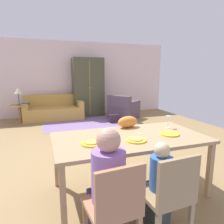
# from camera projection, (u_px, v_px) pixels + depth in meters

# --- Properties ---
(ground_plane) EXTENTS (7.05, 6.41, 0.02)m
(ground_plane) POSITION_uv_depth(u_px,v_px,m) (103.00, 139.00, 4.87)
(ground_plane) COLOR olive
(back_wall) EXTENTS (7.05, 0.10, 2.70)m
(back_wall) POSITION_uv_depth(u_px,v_px,m) (78.00, 79.00, 7.63)
(back_wall) COLOR silver
(back_wall) RESTS_ON ground_plane
(dining_table) EXTENTS (1.92, 1.02, 0.76)m
(dining_table) POSITION_uv_depth(u_px,v_px,m) (130.00, 141.00, 2.60)
(dining_table) COLOR tan
(dining_table) RESTS_ON ground_plane
(plate_near_man) EXTENTS (0.25, 0.25, 0.02)m
(plate_near_man) POSITION_uv_depth(u_px,v_px,m) (92.00, 143.00, 2.30)
(plate_near_man) COLOR yellow
(plate_near_man) RESTS_ON dining_table
(pizza_near_man) EXTENTS (0.17, 0.17, 0.01)m
(pizza_near_man) POSITION_uv_depth(u_px,v_px,m) (92.00, 142.00, 2.30)
(pizza_near_man) COLOR tan
(pizza_near_man) RESTS_ON plate_near_man
(plate_near_child) EXTENTS (0.25, 0.25, 0.02)m
(plate_near_child) POSITION_uv_depth(u_px,v_px,m) (136.00, 140.00, 2.42)
(plate_near_child) COLOR yellow
(plate_near_child) RESTS_ON dining_table
(pizza_near_child) EXTENTS (0.17, 0.17, 0.01)m
(pizza_near_child) POSITION_uv_depth(u_px,v_px,m) (136.00, 139.00, 2.41)
(pizza_near_child) COLOR #DE9F50
(pizza_near_child) RESTS_ON plate_near_child
(plate_near_woman) EXTENTS (0.25, 0.25, 0.02)m
(plate_near_woman) POSITION_uv_depth(u_px,v_px,m) (170.00, 134.00, 2.66)
(plate_near_woman) COLOR yellow
(plate_near_woman) RESTS_ON dining_table
(wine_glass) EXTENTS (0.07, 0.07, 0.19)m
(wine_glass) POSITION_uv_depth(u_px,v_px,m) (168.00, 119.00, 2.95)
(wine_glass) COLOR silver
(wine_glass) RESTS_ON dining_table
(fork) EXTENTS (0.04, 0.15, 0.01)m
(fork) POSITION_uv_depth(u_px,v_px,m) (110.00, 140.00, 2.45)
(fork) COLOR silver
(fork) RESTS_ON dining_table
(knife) EXTENTS (0.03, 0.17, 0.01)m
(knife) POSITION_uv_depth(u_px,v_px,m) (138.00, 133.00, 2.73)
(knife) COLOR silver
(knife) RESTS_ON dining_table
(dining_chair_man) EXTENTS (0.45, 0.45, 0.87)m
(dining_chair_man) POSITION_uv_depth(u_px,v_px,m) (115.00, 205.00, 1.66)
(dining_chair_man) COLOR #B17B54
(dining_chair_man) RESTS_ON ground_plane
(person_man) EXTENTS (0.30, 0.41, 1.11)m
(person_man) POSITION_uv_depth(u_px,v_px,m) (107.00, 191.00, 1.81)
(person_man) COLOR navy
(person_man) RESTS_ON ground_plane
(dining_chair_child) EXTENTS (0.44, 0.44, 0.87)m
(dining_chair_child) POSITION_uv_depth(u_px,v_px,m) (169.00, 193.00, 1.83)
(dining_chair_child) COLOR #9E8257
(dining_chair_child) RESTS_ON ground_plane
(person_child) EXTENTS (0.22, 0.29, 0.92)m
(person_child) POSITION_uv_depth(u_px,v_px,m) (158.00, 189.00, 2.00)
(person_child) COLOR #333F3F
(person_child) RESTS_ON ground_plane
(cat) EXTENTS (0.34, 0.20, 0.17)m
(cat) POSITION_uv_depth(u_px,v_px,m) (128.00, 122.00, 3.00)
(cat) COLOR orange
(cat) RESTS_ON dining_table
(area_rug) EXTENTS (2.60, 1.80, 0.01)m
(area_rug) POSITION_uv_depth(u_px,v_px,m) (85.00, 122.00, 6.50)
(area_rug) COLOR slate
(area_rug) RESTS_ON ground_plane
(couch) EXTENTS (1.94, 0.86, 0.82)m
(couch) POSITION_uv_depth(u_px,v_px,m) (54.00, 110.00, 6.94)
(couch) COLOR #BC9343
(couch) RESTS_ON ground_plane
(armchair) EXTENTS (1.20, 1.20, 0.82)m
(armchair) POSITION_uv_depth(u_px,v_px,m) (123.00, 109.00, 7.04)
(armchair) COLOR #544653
(armchair) RESTS_ON ground_plane
(armoire) EXTENTS (1.10, 0.59, 2.10)m
(armoire) POSITION_uv_depth(u_px,v_px,m) (88.00, 87.00, 7.42)
(armoire) COLOR #45452E
(armoire) RESTS_ON ground_plane
(side_table) EXTENTS (0.56, 0.56, 0.58)m
(side_table) POSITION_uv_depth(u_px,v_px,m) (20.00, 111.00, 6.35)
(side_table) COLOR #A7764F
(side_table) RESTS_ON ground_plane
(table_lamp) EXTENTS (0.26, 0.26, 0.54)m
(table_lamp) POSITION_uv_depth(u_px,v_px,m) (18.00, 91.00, 6.23)
(table_lamp) COLOR brown
(table_lamp) RESTS_ON side_table
(book_lower) EXTENTS (0.22, 0.16, 0.03)m
(book_lower) POSITION_uv_depth(u_px,v_px,m) (25.00, 104.00, 6.41)
(book_lower) COLOR brown
(book_lower) RESTS_ON side_table
(book_upper) EXTENTS (0.22, 0.16, 0.03)m
(book_upper) POSITION_uv_depth(u_px,v_px,m) (26.00, 103.00, 6.37)
(book_upper) COLOR navy
(book_upper) RESTS_ON book_lower
(handbag) EXTENTS (0.32, 0.16, 0.26)m
(handbag) POSITION_uv_depth(u_px,v_px,m) (114.00, 118.00, 6.47)
(handbag) COLOR #2F1F2A
(handbag) RESTS_ON ground_plane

